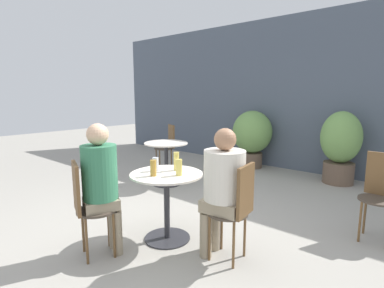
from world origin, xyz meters
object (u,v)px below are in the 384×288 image
bistro_chair_0 (86,202)px  seated_person_0 (101,178)px  cafe_table_far (166,155)px  potted_plant_0 (252,135)px  bistro_chair_1 (237,204)px  bistro_chair_2 (168,143)px  bistro_chair_3 (380,189)px  beer_glass_0 (153,168)px  beer_glass_2 (176,161)px  seated_person_1 (223,183)px  beer_glass_3 (156,164)px  potted_plant_1 (340,144)px  cafe_table_near (167,192)px  beer_glass_1 (179,167)px

bistro_chair_0 → seated_person_0: size_ratio=0.73×
cafe_table_far → potted_plant_0: (0.49, 2.00, 0.18)m
cafe_table_far → bistro_chair_0: 2.36m
bistro_chair_1 → bistro_chair_2: (-2.84, 1.98, 0.00)m
cafe_table_far → bistro_chair_1: (2.17, -1.27, 0.04)m
bistro_chair_2 → potted_plant_0: (1.16, 1.29, 0.14)m
bistro_chair_3 → beer_glass_0: bearing=-137.3°
cafe_table_far → bistro_chair_2: bistro_chair_2 is taller
bistro_chair_0 → beer_glass_2: size_ratio=4.66×
bistro_chair_1 → bistro_chair_3: (0.88, 1.34, 0.00)m
bistro_chair_2 → seated_person_1: 3.36m
cafe_table_far → seated_person_0: 2.29m
bistro_chair_3 → bistro_chair_2: bearing=169.7°
beer_glass_2 → seated_person_0: bearing=-107.8°
beer_glass_3 → potted_plant_0: size_ratio=0.12×
beer_glass_3 → potted_plant_0: (-0.75, 3.37, -0.10)m
beer_glass_3 → potted_plant_1: bearing=74.1°
bistro_chair_1 → potted_plant_1: potted_plant_1 is taller
beer_glass_0 → potted_plant_0: (-0.88, 3.52, -0.11)m
seated_person_0 → beer_glass_0: size_ratio=7.82×
bistro_chair_0 → seated_person_1: (0.93, 0.81, 0.17)m
cafe_table_near → seated_person_1: (0.63, 0.08, 0.20)m
beer_glass_3 → potted_plant_0: potted_plant_0 is taller
beer_glass_1 → seated_person_0: bearing=-122.8°
cafe_table_near → bistro_chair_0: bistro_chair_0 is taller
bistro_chair_0 → seated_person_0: 0.24m
bistro_chair_1 → beer_glass_2: size_ratio=4.66×
seated_person_1 → potted_plant_0: size_ratio=1.03×
beer_glass_2 → potted_plant_1: bearing=75.8°
bistro_chair_2 → bistro_chair_3: bearing=17.1°
cafe_table_near → beer_glass_0: (-0.03, -0.15, 0.28)m
bistro_chair_3 → beer_glass_2: (-1.67, -1.29, 0.27)m
bistro_chair_2 → beer_glass_1: 3.03m
bistro_chair_0 → potted_plant_1: 4.18m
bistro_chair_3 → potted_plant_0: potted_plant_0 is taller
cafe_table_near → cafe_table_far: (-1.39, 1.37, -0.01)m
bistro_chair_3 → cafe_table_near: bearing=-139.7°
cafe_table_far → bistro_chair_3: bistro_chair_3 is taller
beer_glass_0 → beer_glass_3: 0.19m
beer_glass_1 → potted_plant_1: 3.35m
potted_plant_1 → bistro_chair_2: bearing=-156.7°
seated_person_1 → beer_glass_0: 0.70m
beer_glass_1 → potted_plant_1: bearing=79.0°
cafe_table_near → beer_glass_3: size_ratio=5.20×
beer_glass_2 → beer_glass_0: bearing=-93.9°
beer_glass_0 → beer_glass_1: bearing=44.7°
beer_glass_1 → bistro_chair_2: bearing=137.2°
seated_person_1 → potted_plant_1: bearing=169.7°
bistro_chair_1 → beer_glass_0: bistro_chair_1 is taller
bistro_chair_2 → beer_glass_1: (2.22, -2.05, 0.25)m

